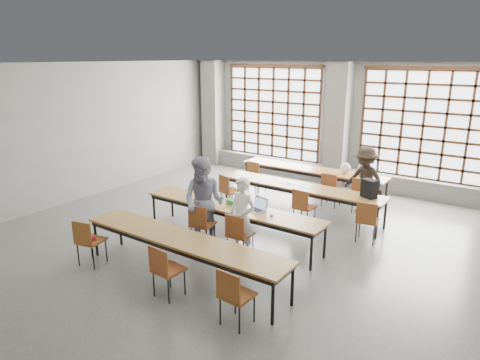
{
  "coord_description": "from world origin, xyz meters",
  "views": [
    {
      "loc": [
        4.59,
        -6.36,
        3.64
      ],
      "look_at": [
        -0.07,
        0.4,
        1.25
      ],
      "focal_mm": 32.0,
      "sensor_mm": 36.0,
      "label": 1
    }
  ],
  "objects_px": {
    "laptop_back": "(363,173)",
    "chair_mid_right": "(367,218)",
    "green_box": "(232,202)",
    "student_female": "(204,202)",
    "desk_row_b": "(300,188)",
    "chair_mid_centre": "(303,204)",
    "chair_near_mid": "(164,266)",
    "student_back": "(365,180)",
    "red_pouch": "(91,238)",
    "chair_back_right": "(362,192)",
    "chair_front_right": "(238,232)",
    "chair_near_right": "(234,292)",
    "desk_row_a": "(312,171)",
    "plastic_bag": "(345,168)",
    "desk_row_d": "(182,242)",
    "chair_front_left": "(201,221)",
    "laptop_front": "(258,207)",
    "chair_back_mid": "(330,186)",
    "student_male": "(242,218)",
    "mouse": "(272,215)",
    "chair_near_left": "(88,238)",
    "backpack": "(369,189)",
    "chair_mid_left": "(228,188)",
    "desk_row_c": "(231,209)",
    "chair_back_left": "(255,173)",
    "phone": "(236,209)"
  },
  "relations": [
    {
      "from": "chair_mid_right",
      "to": "backpack",
      "type": "xyz_separation_m",
      "value": [
        -0.21,
        0.68,
        0.39
      ]
    },
    {
      "from": "student_male",
      "to": "student_back",
      "type": "height_order",
      "value": "student_back"
    },
    {
      "from": "desk_row_d",
      "to": "backpack",
      "type": "height_order",
      "value": "backpack"
    },
    {
      "from": "chair_front_right",
      "to": "mouse",
      "type": "bearing_deg",
      "value": 60.36
    },
    {
      "from": "desk_row_a",
      "to": "chair_mid_centre",
      "type": "relative_size",
      "value": 4.55
    },
    {
      "from": "chair_near_left",
      "to": "chair_near_mid",
      "type": "relative_size",
      "value": 1.0
    },
    {
      "from": "green_box",
      "to": "chair_near_right",
      "type": "bearing_deg",
      "value": -53.9
    },
    {
      "from": "laptop_back",
      "to": "red_pouch",
      "type": "distance_m",
      "value": 6.69
    },
    {
      "from": "laptop_back",
      "to": "chair_mid_right",
      "type": "bearing_deg",
      "value": -68.78
    },
    {
      "from": "desk_row_d",
      "to": "chair_near_right",
      "type": "bearing_deg",
      "value": -22.81
    },
    {
      "from": "chair_front_left",
      "to": "student_back",
      "type": "height_order",
      "value": "student_back"
    },
    {
      "from": "desk_row_a",
      "to": "plastic_bag",
      "type": "relative_size",
      "value": 13.99
    },
    {
      "from": "chair_back_mid",
      "to": "chair_mid_right",
      "type": "distance_m",
      "value": 2.15
    },
    {
      "from": "chair_front_left",
      "to": "student_female",
      "type": "bearing_deg",
      "value": 96.18
    },
    {
      "from": "chair_mid_left",
      "to": "student_male",
      "type": "relative_size",
      "value": 0.57
    },
    {
      "from": "chair_near_mid",
      "to": "laptop_back",
      "type": "relative_size",
      "value": 2.41
    },
    {
      "from": "chair_mid_right",
      "to": "student_female",
      "type": "height_order",
      "value": "student_female"
    },
    {
      "from": "student_male",
      "to": "plastic_bag",
      "type": "height_order",
      "value": "student_male"
    },
    {
      "from": "chair_near_mid",
      "to": "backpack",
      "type": "height_order",
      "value": "backpack"
    },
    {
      "from": "chair_near_mid",
      "to": "student_back",
      "type": "xyz_separation_m",
      "value": [
        1.22,
        5.51,
        0.27
      ]
    },
    {
      "from": "desk_row_b",
      "to": "chair_back_right",
      "type": "bearing_deg",
      "value": 39.74
    },
    {
      "from": "chair_mid_centre",
      "to": "chair_front_right",
      "type": "relative_size",
      "value": 1.0
    },
    {
      "from": "laptop_back",
      "to": "green_box",
      "type": "height_order",
      "value": "laptop_back"
    },
    {
      "from": "chair_near_right",
      "to": "student_male",
      "type": "distance_m",
      "value": 2.21
    },
    {
      "from": "student_back",
      "to": "laptop_front",
      "type": "relative_size",
      "value": 3.71
    },
    {
      "from": "chair_near_right",
      "to": "red_pouch",
      "type": "relative_size",
      "value": 4.4
    },
    {
      "from": "laptop_back",
      "to": "student_male",
      "type": "bearing_deg",
      "value": -100.86
    },
    {
      "from": "chair_back_right",
      "to": "chair_mid_centre",
      "type": "relative_size",
      "value": 1.0
    },
    {
      "from": "desk_row_b",
      "to": "chair_mid_centre",
      "type": "height_order",
      "value": "chair_mid_centre"
    },
    {
      "from": "green_box",
      "to": "student_female",
      "type": "bearing_deg",
      "value": -113.32
    },
    {
      "from": "student_male",
      "to": "student_back",
      "type": "relative_size",
      "value": 0.96
    },
    {
      "from": "desk_row_d",
      "to": "chair_front_left",
      "type": "relative_size",
      "value": 4.55
    },
    {
      "from": "desk_row_d",
      "to": "green_box",
      "type": "bearing_deg",
      "value": 99.26
    },
    {
      "from": "chair_front_left",
      "to": "green_box",
      "type": "xyz_separation_m",
      "value": [
        0.24,
        0.71,
        0.24
      ]
    },
    {
      "from": "desk_row_a",
      "to": "chair_near_right",
      "type": "relative_size",
      "value": 4.55
    },
    {
      "from": "chair_front_left",
      "to": "laptop_back",
      "type": "relative_size",
      "value": 2.41
    },
    {
      "from": "mouse",
      "to": "desk_row_c",
      "type": "bearing_deg",
      "value": 178.79
    },
    {
      "from": "chair_mid_right",
      "to": "plastic_bag",
      "type": "distance_m",
      "value": 2.66
    },
    {
      "from": "phone",
      "to": "laptop_front",
      "type": "bearing_deg",
      "value": 28.17
    },
    {
      "from": "chair_near_left",
      "to": "plastic_bag",
      "type": "xyz_separation_m",
      "value": [
        2.4,
        6.06,
        0.34
      ]
    },
    {
      "from": "chair_back_left",
      "to": "phone",
      "type": "bearing_deg",
      "value": -63.88
    },
    {
      "from": "desk_row_d",
      "to": "student_back",
      "type": "bearing_deg",
      "value": 73.84
    },
    {
      "from": "desk_row_d",
      "to": "laptop_front",
      "type": "distance_m",
      "value": 1.89
    },
    {
      "from": "chair_back_mid",
      "to": "desk_row_d",
      "type": "bearing_deg",
      "value": -97.37
    },
    {
      "from": "chair_back_mid",
      "to": "chair_front_left",
      "type": "xyz_separation_m",
      "value": [
        -1.15,
        -3.63,
        0.0
      ]
    },
    {
      "from": "desk_row_b",
      "to": "chair_back_right",
      "type": "height_order",
      "value": "chair_back_right"
    },
    {
      "from": "desk_row_b",
      "to": "student_back",
      "type": "height_order",
      "value": "student_back"
    },
    {
      "from": "desk_row_b",
      "to": "chair_front_right",
      "type": "height_order",
      "value": "chair_front_right"
    },
    {
      "from": "desk_row_d",
      "to": "student_back",
      "type": "distance_m",
      "value": 5.08
    },
    {
      "from": "student_female",
      "to": "chair_back_right",
      "type": "bearing_deg",
      "value": 48.68
    }
  ]
}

